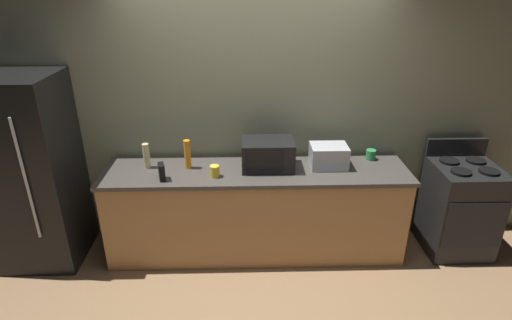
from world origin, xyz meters
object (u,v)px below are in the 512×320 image
at_px(mug_green, 371,155).
at_px(refrigerator, 32,173).
at_px(cordless_phone, 162,172).
at_px(toaster_oven, 329,156).
at_px(stove_range, 459,208).
at_px(bottle_dish_soap, 187,154).
at_px(microwave, 268,154).
at_px(bottle_vinegar, 146,156).
at_px(mug_yellow, 215,171).

bearing_deg(mug_green, refrigerator, -176.26).
bearing_deg(cordless_phone, mug_green, -5.87).
relative_size(toaster_oven, mug_green, 3.46).
xyz_separation_m(stove_range, bottle_dish_soap, (-2.63, 0.06, 0.58)).
height_order(refrigerator, bottle_dish_soap, refrigerator).
bearing_deg(mug_green, cordless_phone, -168.98).
relative_size(stove_range, bottle_dish_soap, 3.91).
bearing_deg(stove_range, bottle_dish_soap, 178.67).
bearing_deg(microwave, toaster_oven, 1.22).
bearing_deg(microwave, bottle_dish_soap, 178.98).
distance_m(microwave, bottle_dish_soap, 0.74).
bearing_deg(bottle_vinegar, bottle_dish_soap, -3.20).
bearing_deg(microwave, stove_range, -1.46).
distance_m(microwave, cordless_phone, 0.97).
xyz_separation_m(cordless_phone, bottle_dish_soap, (0.20, 0.24, 0.06)).
distance_m(bottle_vinegar, mug_green, 2.15).
xyz_separation_m(toaster_oven, mug_yellow, (-1.05, -0.19, -0.05)).
bearing_deg(mug_yellow, refrigerator, 175.67).
bearing_deg(bottle_vinegar, mug_yellow, -18.07).
bearing_deg(bottle_vinegar, toaster_oven, -0.76).
distance_m(bottle_dish_soap, mug_green, 1.77).
relative_size(refrigerator, cordless_phone, 12.00).
height_order(toaster_oven, mug_yellow, toaster_oven).
distance_m(bottle_vinegar, mug_yellow, 0.68).
bearing_deg(microwave, cordless_phone, -166.76).
distance_m(toaster_oven, mug_yellow, 1.07).
xyz_separation_m(refrigerator, microwave, (2.16, 0.05, 0.13)).
xyz_separation_m(mug_yellow, mug_green, (1.50, 0.33, -0.00)).
bearing_deg(mug_yellow, toaster_oven, 10.08).
xyz_separation_m(bottle_dish_soap, mug_green, (1.76, 0.15, -0.09)).
relative_size(bottle_dish_soap, mug_green, 2.81).
height_order(refrigerator, bottle_vinegar, refrigerator).
xyz_separation_m(refrigerator, bottle_vinegar, (1.03, 0.08, 0.12)).
relative_size(refrigerator, toaster_oven, 5.29).
bearing_deg(microwave, refrigerator, -178.73).
bearing_deg(bottle_dish_soap, stove_range, -1.33).
height_order(refrigerator, toaster_oven, refrigerator).
bearing_deg(bottle_dish_soap, mug_yellow, -36.02).
relative_size(bottle_vinegar, mug_green, 2.41).
bearing_deg(cordless_phone, bottle_vinegar, 108.54).
relative_size(cordless_phone, mug_yellow, 1.41).
height_order(stove_range, toaster_oven, toaster_oven).
height_order(mug_yellow, mug_green, mug_yellow).
bearing_deg(microwave, bottle_vinegar, 178.24).
distance_m(refrigerator, bottle_vinegar, 1.04).
bearing_deg(toaster_oven, refrigerator, -178.74).
relative_size(refrigerator, mug_yellow, 16.97).
xyz_separation_m(refrigerator, bottle_dish_soap, (1.42, 0.06, 0.14)).
bearing_deg(mug_green, mug_yellow, -167.41).
relative_size(stove_range, cordless_phone, 7.20).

